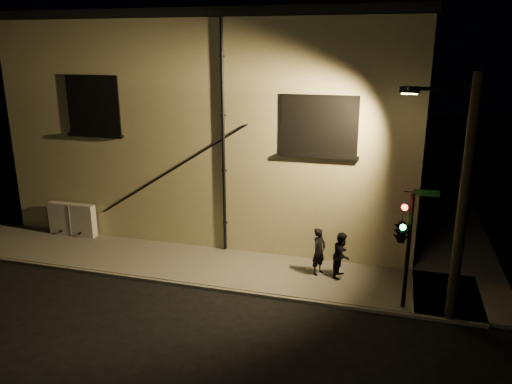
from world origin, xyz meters
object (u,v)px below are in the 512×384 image
(pedestrian_a, at_px, (319,251))
(traffic_signal, at_px, (402,230))
(utility_cabinet, at_px, (72,219))
(streetlamp_pole, at_px, (460,195))
(pedestrian_b, at_px, (342,255))

(pedestrian_a, bearing_deg, traffic_signal, -95.55)
(utility_cabinet, relative_size, pedestrian_a, 1.25)
(utility_cabinet, xyz_separation_m, traffic_signal, (12.76, -2.51, 1.78))
(utility_cabinet, relative_size, traffic_signal, 0.56)
(utility_cabinet, height_order, traffic_signal, traffic_signal)
(utility_cabinet, bearing_deg, streetlamp_pole, -10.28)
(pedestrian_b, height_order, streetlamp_pole, streetlamp_pole)
(pedestrian_b, relative_size, traffic_signal, 0.43)
(pedestrian_a, height_order, streetlamp_pole, streetlamp_pole)
(utility_cabinet, bearing_deg, traffic_signal, -11.15)
(pedestrian_a, distance_m, traffic_signal, 3.46)
(pedestrian_a, bearing_deg, streetlamp_pole, -86.09)
(utility_cabinet, distance_m, pedestrian_a, 10.23)
(traffic_signal, bearing_deg, utility_cabinet, 168.85)
(pedestrian_a, bearing_deg, utility_cabinet, 112.28)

